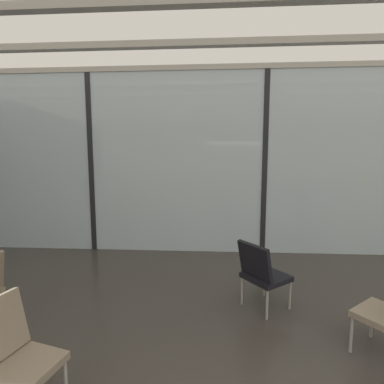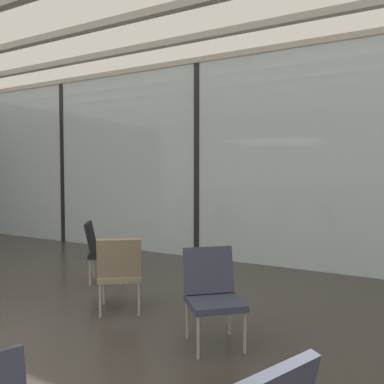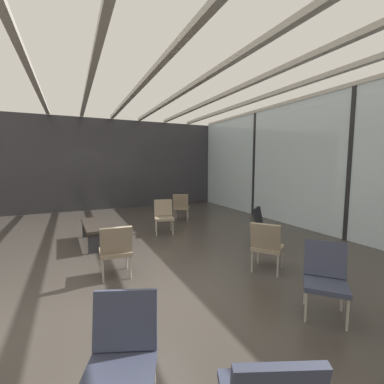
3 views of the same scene
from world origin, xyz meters
TOP-DOWN VIEW (x-y plane):
  - glass_curtain_wall at (0.00, 5.20)m, footprint 14.00×0.08m
  - window_mullion_0 at (-3.50, 5.20)m, footprint 0.10×0.12m
  - window_mullion_1 at (0.00, 5.20)m, footprint 0.10×0.12m
  - parked_airplane at (1.36, 9.49)m, footprint 14.38×3.76m
  - lounge_chair_4 at (-0.43, 3.02)m, footprint 0.71×0.70m
  - lounge_chair_5 at (-2.52, 1.42)m, footprint 0.63×0.59m

SIDE VIEW (x-z plane):
  - lounge_chair_4 at x=-0.43m, z-range 0.06..0.93m
  - lounge_chair_5 at x=-2.52m, z-range 0.06..0.93m
  - glass_curtain_wall at x=0.00m, z-range 0.00..3.59m
  - window_mullion_0 at x=-3.50m, z-range 0.00..3.59m
  - window_mullion_1 at x=0.00m, z-range 0.00..3.59m
  - parked_airplane at x=1.36m, z-range 0.00..3.76m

